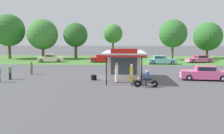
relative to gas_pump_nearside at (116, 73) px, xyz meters
name	(u,v)px	position (x,y,z in m)	size (l,w,h in m)	color
ground_plane	(130,85)	(1.34, -1.19, -0.95)	(300.00, 300.00, 0.00)	#4C4C51
grass_verge_strip	(127,59)	(1.34, 28.81, -0.95)	(120.00, 24.00, 0.01)	#477A33
service_station_kiosk	(124,62)	(0.74, 3.15, 0.82)	(4.24, 7.31, 3.51)	silver
gas_pump_nearside	(116,73)	(0.00, 0.00, 0.00)	(0.44, 0.44, 2.07)	slate
gas_pump_offside	(131,74)	(1.49, 0.00, -0.07)	(0.44, 0.44, 1.92)	slate
motorcycle_with_rider	(147,80)	(2.81, -2.13, -0.30)	(2.19, 0.70, 1.58)	black
featured_classic_sedan	(204,74)	(9.45, 2.13, -0.25)	(5.27, 2.37, 1.53)	#E55993
parked_car_second_row_spare	(103,59)	(-3.26, 21.65, -0.26)	(4.97, 1.90, 1.50)	red
parked_car_back_row_left	(50,58)	(-13.60, 21.58, -0.24)	(5.17, 2.61, 1.56)	beige
parked_car_back_row_centre	(162,60)	(7.52, 18.89, -0.26)	(5.18, 2.10, 1.51)	#7AC6D1
parked_car_back_row_centre_left	(199,59)	(15.23, 22.19, -0.29)	(5.52, 3.11, 1.40)	#E55993
bystander_chatting_near_pumps	(10,72)	(-11.68, 1.33, -0.13)	(0.34, 0.34, 1.55)	black
bystander_strolling_foreground	(31,68)	(-10.88, 5.31, -0.14)	(0.34, 0.34, 1.55)	brown
bystander_standing_back_lot	(122,65)	(0.54, 7.64, 0.01)	(0.39, 0.39, 1.77)	#2D3351
tree_oak_distant_spare	(208,37)	(20.13, 32.24, 4.01)	(6.56, 6.56, 8.37)	brown
tree_oak_far_right	(172,34)	(11.10, 27.89, 4.64)	(5.99, 5.99, 8.66)	brown
tree_oak_far_left	(75,35)	(-10.32, 29.69, 4.36)	(5.50, 5.50, 8.20)	brown
tree_oak_centre	(113,34)	(-1.93, 33.72, 4.85)	(4.63, 4.63, 8.15)	brown
tree_oak_left	(43,35)	(-17.49, 28.86, 4.46)	(6.84, 6.84, 8.97)	brown
tree_oak_right	(8,31)	(-25.54, 29.22, 5.46)	(7.32, 7.32, 10.17)	brown
spare_tire_stack	(94,77)	(-2.50, 1.56, -0.68)	(0.60, 0.60, 0.54)	black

